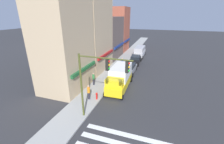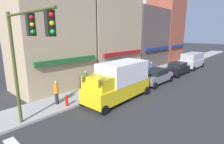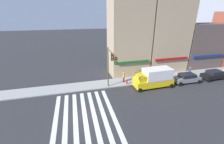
# 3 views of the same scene
# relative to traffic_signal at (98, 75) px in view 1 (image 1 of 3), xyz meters

# --- Properties ---
(storefront_row) EXTENTS (30.41, 5.30, 15.08)m
(storefront_row) POSITION_rel_traffic_signal_xyz_m (15.70, 6.80, 1.71)
(storefront_row) COLOR tan
(storefront_row) RESTS_ON ground_plane
(traffic_signal) EXTENTS (0.32, 4.76, 6.39)m
(traffic_signal) POSITION_rel_traffic_signal_xyz_m (0.00, 0.00, 0.00)
(traffic_signal) COLOR #474C1E
(traffic_signal) RESTS_ON ground_plane
(box_truck_yellow) EXTENTS (6.25, 2.42, 3.04)m
(box_truck_yellow) POSITION_rel_traffic_signal_xyz_m (6.96, 0.00, -3.03)
(box_truck_yellow) COLOR yellow
(box_truck_yellow) RESTS_ON ground_plane
(sedan_grey) EXTENTS (4.44, 2.02, 1.59)m
(sedan_grey) POSITION_rel_traffic_signal_xyz_m (13.14, 0.00, -3.78)
(sedan_grey) COLOR slate
(sedan_grey) RESTS_ON ground_plane
(sedan_black) EXTENTS (4.43, 2.02, 1.59)m
(sedan_black) POSITION_rel_traffic_signal_xyz_m (18.80, 0.00, -3.78)
(sedan_black) COLOR black
(sedan_black) RESTS_ON ground_plane
(van_silver) EXTENTS (5.03, 2.22, 2.34)m
(van_silver) POSITION_rel_traffic_signal_xyz_m (24.46, 0.00, -3.34)
(van_silver) COLOR #B7B7BC
(van_silver) RESTS_ON ground_plane
(pedestrian_green_top) EXTENTS (0.32, 0.32, 1.77)m
(pedestrian_green_top) POSITION_rel_traffic_signal_xyz_m (6.57, 3.70, -3.55)
(pedestrian_green_top) COLOR #23232D
(pedestrian_green_top) RESTS_ON sidewalk_left
(pedestrian_blue_shirt) EXTENTS (0.32, 0.32, 1.77)m
(pedestrian_blue_shirt) POSITION_rel_traffic_signal_xyz_m (15.23, 1.82, -3.55)
(pedestrian_blue_shirt) COLOR #23232D
(pedestrian_blue_shirt) RESTS_ON sidewalk_left
(pedestrian_orange_vest) EXTENTS (0.32, 0.32, 1.77)m
(pedestrian_orange_vest) POSITION_rel_traffic_signal_xyz_m (2.89, 2.57, -3.55)
(pedestrian_orange_vest) COLOR #23232D
(pedestrian_orange_vest) RESTS_ON sidewalk_left
(fire_hydrant) EXTENTS (0.24, 0.24, 0.84)m
(fire_hydrant) POSITION_rel_traffic_signal_xyz_m (3.16, 1.70, -4.01)
(fire_hydrant) COLOR red
(fire_hydrant) RESTS_ON sidewalk_left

